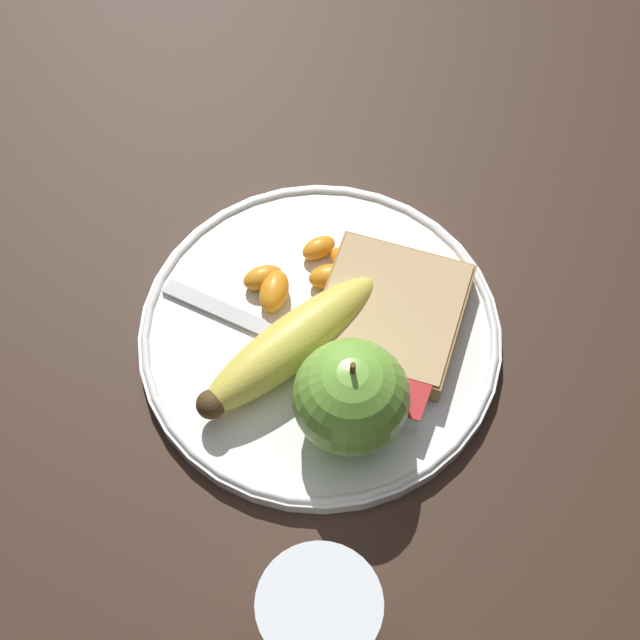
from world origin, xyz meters
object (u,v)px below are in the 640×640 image
(plate, at_px, (320,336))
(jam_packet, at_px, (403,389))
(fork, at_px, (303,346))
(juice_glass, at_px, (319,624))
(banana, at_px, (288,346))
(apple, at_px, (351,397))
(bread_slice, at_px, (390,314))

(plate, relative_size, jam_packet, 5.67)
(plate, relative_size, fork, 1.38)
(juice_glass, xyz_separation_m, banana, (-0.17, -0.09, -0.01))
(juice_glass, relative_size, apple, 1.06)
(banana, bearing_deg, fork, 151.77)
(juice_glass, xyz_separation_m, fork, (-0.18, -0.08, -0.03))
(bread_slice, bearing_deg, banana, -47.21)
(plate, xyz_separation_m, apple, (0.06, 0.04, 0.04))
(apple, height_order, banana, apple)
(fork, bearing_deg, jam_packet, -2.71)
(juice_glass, height_order, fork, juice_glass)
(juice_glass, relative_size, banana, 0.61)
(plate, relative_size, juice_glass, 2.82)
(juice_glass, bearing_deg, bread_slice, -172.09)
(plate, height_order, bread_slice, bread_slice)
(banana, height_order, jam_packet, banana)
(banana, bearing_deg, bread_slice, 132.79)
(banana, relative_size, bread_slice, 1.39)
(plate, bearing_deg, jam_packet, 69.93)
(juice_glass, distance_m, jam_packet, 0.17)
(apple, distance_m, banana, 0.07)
(plate, height_order, fork, fork)
(bread_slice, height_order, jam_packet, same)
(apple, xyz_separation_m, bread_slice, (-0.08, 0.00, -0.03))
(plate, bearing_deg, juice_glass, 20.63)
(jam_packet, bearing_deg, juice_glass, 1.38)
(apple, height_order, bread_slice, apple)
(plate, relative_size, apple, 2.98)
(bread_slice, bearing_deg, fork, -50.88)
(banana, relative_size, jam_packet, 3.32)
(jam_packet, bearing_deg, bread_slice, -152.72)
(banana, height_order, fork, banana)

